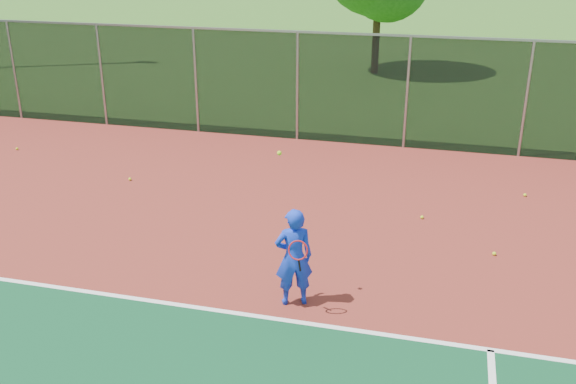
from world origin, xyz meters
The scene contains 8 objects.
court_apron centered at (0.00, 2.00, 0.01)m, with size 30.00×20.00×0.02m, color maroon.
fence_back centered at (0.00, 12.00, 1.56)m, with size 30.00×0.06×3.03m.
tennis_player centered at (-1.00, 3.54, 0.84)m, with size 0.70×0.71×2.49m.
practice_ball_0 centered at (0.79, 7.31, 0.06)m, with size 0.07×0.07×0.07m, color #C0E31A.
practice_ball_1 centered at (-10.11, 9.14, 0.06)m, with size 0.07×0.07×0.07m, color #C0E31A.
practice_ball_2 centered at (2.94, 9.11, 0.06)m, with size 0.07×0.07×0.07m, color #C0E31A.
practice_ball_3 centered at (2.16, 6.01, 0.06)m, with size 0.07×0.07×0.07m, color #C0E31A.
practice_ball_4 centered at (-6.07, 7.82, 0.06)m, with size 0.07×0.07×0.07m, color #C0E31A.
Camera 1 is at (1.10, -5.01, 5.51)m, focal length 40.00 mm.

